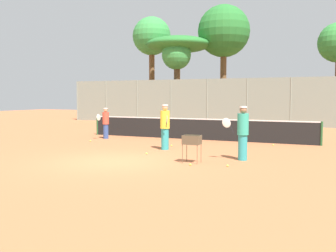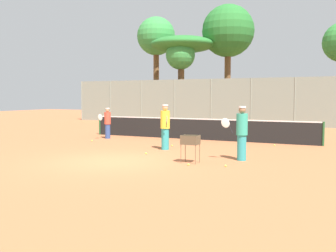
# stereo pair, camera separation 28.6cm
# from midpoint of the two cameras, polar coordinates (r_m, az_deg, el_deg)

# --- Properties ---
(ground_plane) EXTENTS (80.00, 80.00, 0.00)m
(ground_plane) POSITION_cam_midpoint_polar(r_m,az_deg,el_deg) (13.25, -8.41, -5.16)
(ground_plane) COLOR #B7663D
(tennis_net) EXTENTS (11.99, 0.10, 1.07)m
(tennis_net) POSITION_cam_midpoint_polar(r_m,az_deg,el_deg) (19.79, 3.56, -0.36)
(tennis_net) COLOR #26592D
(tennis_net) RESTS_ON ground_plane
(back_fence) EXTENTS (31.60, 0.08, 3.54)m
(back_fence) POSITION_cam_midpoint_polar(r_m,az_deg,el_deg) (30.01, 11.14, 3.48)
(back_fence) COLOR gray
(back_fence) RESTS_ON ground_plane
(tree_0) EXTENTS (2.53, 2.53, 7.00)m
(tree_0) POSITION_cam_midpoint_polar(r_m,az_deg,el_deg) (34.36, 0.99, 9.99)
(tree_0) COLOR brown
(tree_0) RESTS_ON ground_plane
(tree_2) EXTENTS (5.72, 5.72, 7.48)m
(tree_2) POSITION_cam_midpoint_polar(r_m,az_deg,el_deg) (35.63, 1.31, 11.66)
(tree_2) COLOR brown
(tree_2) RESTS_ON ground_plane
(tree_4) EXTENTS (4.63, 4.63, 10.29)m
(tree_4) POSITION_cam_midpoint_polar(r_m,az_deg,el_deg) (36.26, 7.86, 13.35)
(tree_4) COLOR brown
(tree_4) RESTS_ON ground_plane
(tree_5) EXTENTS (3.73, 3.73, 9.92)m
(tree_5) POSITION_cam_midpoint_polar(r_m,az_deg,el_deg) (39.38, -2.59, 12.66)
(tree_5) COLOR brown
(tree_5) RESTS_ON ground_plane
(player_white_outfit) EXTENTS (0.92, 0.40, 1.84)m
(player_white_outfit) POSITION_cam_midpoint_polar(r_m,az_deg,el_deg) (13.52, 10.18, -0.91)
(player_white_outfit) COLOR teal
(player_white_outfit) RESTS_ON ground_plane
(player_red_cap) EXTENTS (0.62, 0.83, 1.84)m
(player_red_cap) POSITION_cam_midpoint_polar(r_m,az_deg,el_deg) (15.94, -0.95, -0.05)
(player_red_cap) COLOR teal
(player_red_cap) RESTS_ON ground_plane
(player_yellow_shirt) EXTENTS (0.33, 0.87, 1.58)m
(player_yellow_shirt) POSITION_cam_midpoint_polar(r_m,az_deg,el_deg) (20.40, -9.44, 0.47)
(player_yellow_shirt) COLOR #334C8C
(player_yellow_shirt) RESTS_ON ground_plane
(ball_cart) EXTENTS (0.56, 0.41, 0.91)m
(ball_cart) POSITION_cam_midpoint_polar(r_m,az_deg,el_deg) (12.82, 2.86, -2.37)
(ball_cart) COLOR brown
(ball_cart) RESTS_ON ground_plane
(tennis_ball_0) EXTENTS (0.07, 0.07, 0.07)m
(tennis_ball_0) POSITION_cam_midpoint_polar(r_m,az_deg,el_deg) (19.30, -11.61, -2.12)
(tennis_ball_0) COLOR #D1E54C
(tennis_ball_0) RESTS_ON ground_plane
(tennis_ball_1) EXTENTS (0.07, 0.07, 0.07)m
(tennis_ball_1) POSITION_cam_midpoint_polar(r_m,az_deg,el_deg) (14.82, -3.69, -3.98)
(tennis_ball_1) COLOR #D1E54C
(tennis_ball_1) RESTS_ON ground_plane
(tennis_ball_2) EXTENTS (0.07, 0.07, 0.07)m
(tennis_ball_2) POSITION_cam_midpoint_polar(r_m,az_deg,el_deg) (12.41, 2.60, -5.61)
(tennis_ball_2) COLOR #D1E54C
(tennis_ball_2) RESTS_ON ground_plane
(tennis_ball_3) EXTENTS (0.07, 0.07, 0.07)m
(tennis_ball_3) POSITION_cam_midpoint_polar(r_m,az_deg,el_deg) (17.90, 14.59, -2.68)
(tennis_ball_3) COLOR #D1E54C
(tennis_ball_3) RESTS_ON ground_plane
(tennis_ball_4) EXTENTS (0.07, 0.07, 0.07)m
(tennis_ball_4) POSITION_cam_midpoint_polar(r_m,az_deg,el_deg) (12.32, 7.98, -5.72)
(tennis_ball_4) COLOR #D1E54C
(tennis_ball_4) RESTS_ON ground_plane
(tennis_ball_5) EXTENTS (0.07, 0.07, 0.07)m
(tennis_ball_5) POSITION_cam_midpoint_polar(r_m,az_deg,el_deg) (17.15, 0.03, -2.84)
(tennis_ball_5) COLOR #D1E54C
(tennis_ball_5) RESTS_ON ground_plane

